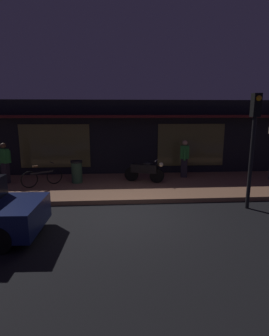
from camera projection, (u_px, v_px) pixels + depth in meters
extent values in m
plane|color=black|center=(130.00, 215.00, 8.13)|extent=(60.00, 60.00, 0.00)
cube|color=#8C6047|center=(126.00, 186.00, 11.04)|extent=(18.00, 4.00, 0.15)
cube|color=black|center=(123.00, 136.00, 14.01)|extent=(18.00, 2.80, 3.60)
cube|color=brown|center=(55.00, 146.00, 12.47)|extent=(3.20, 0.04, 2.00)
cube|color=brown|center=(191.00, 145.00, 12.90)|extent=(3.20, 0.04, 2.00)
cube|color=#591919|center=(124.00, 116.00, 12.18)|extent=(16.20, 0.50, 0.12)
cylinder|color=black|center=(132.00, 174.00, 11.49)|extent=(0.61, 0.31, 0.60)
cylinder|color=black|center=(157.00, 176.00, 11.20)|extent=(0.61, 0.31, 0.60)
cube|color=black|center=(144.00, 168.00, 11.29)|extent=(1.13, 0.63, 0.36)
ellipsoid|color=black|center=(148.00, 164.00, 11.21)|extent=(0.49, 0.37, 0.20)
sphere|color=#F9EDB7|center=(161.00, 165.00, 11.06)|extent=(0.18, 0.18, 0.18)
cylinder|color=gray|center=(156.00, 160.00, 11.08)|extent=(0.21, 0.53, 0.03)
torus|color=black|center=(29.00, 180.00, 10.44)|extent=(0.57, 0.39, 0.66)
torus|color=black|center=(55.00, 176.00, 11.03)|extent=(0.57, 0.39, 0.66)
cube|color=black|center=(42.00, 172.00, 10.69)|extent=(0.78, 0.53, 0.06)
cube|color=brown|center=(35.00, 166.00, 10.48)|extent=(0.21, 0.18, 0.06)
cylinder|color=black|center=(52.00, 163.00, 10.86)|extent=(0.25, 0.36, 0.02)
cube|color=#28232D|center=(6.00, 173.00, 11.15)|extent=(0.34, 0.31, 0.85)
cube|color=#2D8C38|center=(4.00, 156.00, 11.00)|extent=(0.44, 0.38, 0.58)
sphere|color=brown|center=(3.00, 146.00, 10.91)|extent=(0.22, 0.22, 0.22)
cylinder|color=#2D8C38|center=(10.00, 157.00, 11.24)|extent=(0.12, 0.12, 0.52)
cube|color=#28232D|center=(184.00, 168.00, 12.16)|extent=(0.31, 0.25, 0.85)
cube|color=#2D8C38|center=(185.00, 152.00, 12.02)|extent=(0.42, 0.29, 0.58)
sphere|color=tan|center=(185.00, 143.00, 11.93)|extent=(0.22, 0.22, 0.22)
cylinder|color=#2D8C38|center=(185.00, 155.00, 11.78)|extent=(0.11, 0.11, 0.52)
cylinder|color=#2D8C38|center=(184.00, 153.00, 12.28)|extent=(0.11, 0.11, 0.52)
cylinder|color=#2D4C33|center=(77.00, 173.00, 11.20)|extent=(0.44, 0.44, 0.85)
cylinder|color=black|center=(76.00, 162.00, 11.11)|extent=(0.48, 0.48, 0.08)
cylinder|color=black|center=(252.00, 153.00, 8.36)|extent=(0.12, 0.12, 3.60)
cube|color=black|center=(256.00, 105.00, 8.06)|extent=(0.24, 0.24, 0.70)
sphere|color=orange|center=(259.00, 98.00, 7.89)|extent=(0.16, 0.16, 0.16)
cylinder|color=black|center=(25.00, 213.00, 7.43)|extent=(0.65, 0.24, 0.64)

